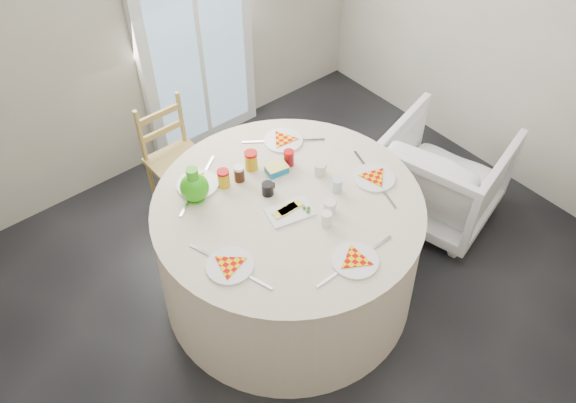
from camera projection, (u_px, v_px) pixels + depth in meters
floor at (323, 303)px, 3.71m from camera, size 4.00×4.00×0.00m
wall_back at (137, 8)px, 3.87m from camera, size 4.00×0.02×2.60m
wall_right at (558, 27)px, 3.68m from camera, size 0.02×4.00×2.60m
glass_door at (194, 26)px, 4.20m from camera, size 1.00×0.08×2.10m
table at (288, 248)px, 3.55m from camera, size 1.65×1.65×0.84m
wooden_chair at (177, 156)px, 4.04m from camera, size 0.40×0.38×0.87m
armchair at (443, 172)px, 4.03m from camera, size 0.91×0.95×0.81m
place_settings at (288, 205)px, 3.27m from camera, size 1.81×1.81×0.03m
jar_cluster at (256, 172)px, 3.40m from camera, size 0.49×0.26×0.14m
butter_tub at (277, 173)px, 3.45m from camera, size 0.15×0.12×0.05m
green_pitcher at (195, 188)px, 3.23m from camera, size 0.18×0.18×0.22m
cheese_platter at (290, 215)px, 3.21m from camera, size 0.29×0.23×0.03m
mugs_glasses at (304, 189)px, 3.31m from camera, size 0.54×0.54×0.10m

